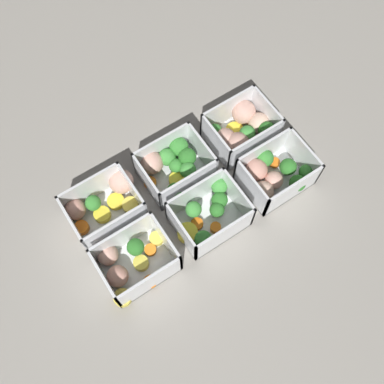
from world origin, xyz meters
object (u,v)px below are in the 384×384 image
at_px(container_near_left, 130,262).
at_px(container_near_right, 274,175).
at_px(container_far_left, 105,203).
at_px(container_far_center, 172,165).
at_px(container_far_right, 242,130).
at_px(container_near_center, 208,215).

relative_size(container_near_left, container_near_right, 1.06).
bearing_deg(container_far_left, container_near_right, -23.19).
bearing_deg(container_near_left, container_far_center, 36.03).
height_order(container_far_center, container_far_right, same).
distance_m(container_near_center, container_far_right, 0.20).
relative_size(container_far_left, container_far_right, 1.13).
height_order(container_near_left, container_far_left, same).
distance_m(container_near_right, container_far_right, 0.12).
height_order(container_near_right, container_far_left, same).
bearing_deg(container_near_right, container_far_left, 156.81).
relative_size(container_near_left, container_near_center, 1.03).
bearing_deg(container_near_right, container_near_left, 179.23).
distance_m(container_near_left, container_near_right, 0.33).
relative_size(container_near_left, container_far_left, 0.94).
bearing_deg(container_far_left, container_far_right, -2.62).
distance_m(container_far_left, container_far_right, 0.32).
height_order(container_near_left, container_far_right, same).
bearing_deg(container_far_center, container_far_right, -3.47).
bearing_deg(container_near_center, container_far_left, 139.50).
xyz_separation_m(container_near_left, container_far_center, (0.17, 0.13, 0.00)).
bearing_deg(container_far_right, container_far_left, 177.38).
bearing_deg(container_far_right, container_near_right, -93.39).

